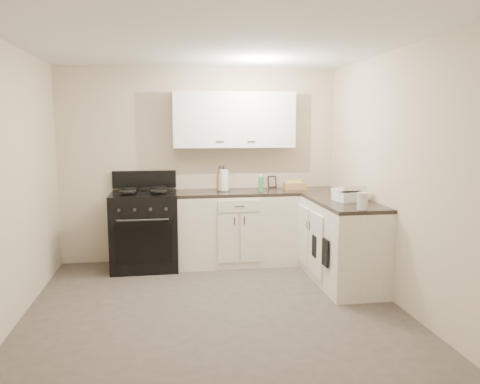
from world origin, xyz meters
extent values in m
plane|color=#473F38|center=(0.00, 0.00, 0.00)|extent=(3.60, 3.60, 0.00)
plane|color=white|center=(0.00, 0.00, 2.50)|extent=(3.60, 3.60, 0.00)
plane|color=beige|center=(0.00, 1.80, 1.25)|extent=(3.60, 0.00, 3.60)
plane|color=beige|center=(1.80, 0.00, 1.25)|extent=(0.00, 3.60, 3.60)
plane|color=beige|center=(-1.80, 0.00, 1.25)|extent=(0.00, 3.60, 3.60)
plane|color=beige|center=(0.00, -1.80, 1.25)|extent=(3.60, 0.00, 3.60)
cube|color=white|center=(0.43, 1.50, 0.45)|extent=(1.55, 0.60, 0.90)
cube|color=white|center=(1.50, 0.85, 0.45)|extent=(0.60, 1.90, 0.90)
cube|color=black|center=(0.43, 1.50, 0.92)|extent=(1.55, 0.60, 0.04)
cube|color=black|center=(1.50, 0.85, 0.92)|extent=(0.60, 1.90, 0.04)
cube|color=white|center=(0.43, 1.65, 1.84)|extent=(1.55, 0.30, 0.70)
cube|color=black|center=(-0.72, 1.48, 0.46)|extent=(0.80, 0.69, 0.97)
cube|color=tan|center=(0.25, 1.56, 1.05)|extent=(0.12, 0.11, 0.23)
cylinder|color=white|center=(0.28, 1.52, 1.08)|extent=(0.15, 0.15, 0.27)
cylinder|color=green|center=(0.73, 1.40, 1.03)|extent=(0.07, 0.07, 0.19)
cube|color=black|center=(0.96, 1.76, 1.02)|extent=(0.13, 0.08, 0.16)
cube|color=tan|center=(1.21, 1.55, 0.99)|extent=(0.29, 0.21, 0.09)
cube|color=white|center=(1.55, 0.52, 0.99)|extent=(0.33, 0.31, 0.11)
cylinder|color=silver|center=(1.48, 0.00, 1.02)|extent=(0.13, 0.13, 0.17)
cube|color=black|center=(1.18, 0.20, 0.46)|extent=(0.02, 0.16, 0.29)
cube|color=black|center=(1.18, 0.56, 0.43)|extent=(0.02, 0.14, 0.24)
camera|label=1|loc=(-0.43, -4.33, 1.76)|focal=35.00mm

